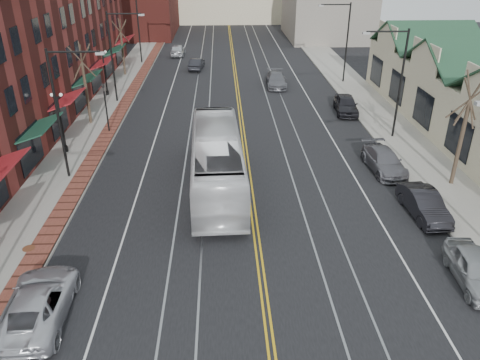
{
  "coord_description": "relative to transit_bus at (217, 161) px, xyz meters",
  "views": [
    {
      "loc": [
        -1.68,
        -11.21,
        13.44
      ],
      "look_at": [
        -0.74,
        11.3,
        2.0
      ],
      "focal_mm": 35.0,
      "sensor_mm": 36.0,
      "label": 1
    }
  ],
  "objects": [
    {
      "name": "sidewalk_left",
      "position": [
        -10.0,
        5.57,
        -1.65
      ],
      "size": [
        4.0,
        120.0,
        0.15
      ],
      "primitive_type": "cube",
      "color": "gray",
      "rests_on": "ground"
    },
    {
      "name": "sidewalk_right",
      "position": [
        14.0,
        5.57,
        -1.65
      ],
      "size": [
        4.0,
        120.0,
        0.15
      ],
      "primitive_type": "cube",
      "color": "gray",
      "rests_on": "ground"
    },
    {
      "name": "building_left",
      "position": [
        -17.0,
        12.57,
        3.77
      ],
      "size": [
        10.0,
        50.0,
        11.0
      ],
      "primitive_type": "cube",
      "color": "maroon",
      "rests_on": "ground"
    },
    {
      "name": "backdrop_right",
      "position": [
        17.0,
        50.57,
        3.77
      ],
      "size": [
        12.0,
        16.0,
        11.0
      ],
      "primitive_type": "cube",
      "color": "slate",
      "rests_on": "ground"
    },
    {
      "name": "streetlight_l_1",
      "position": [
        -9.05,
        1.57,
        3.3
      ],
      "size": [
        3.33,
        0.25,
        8.0
      ],
      "color": "black",
      "rests_on": "sidewalk_left"
    },
    {
      "name": "streetlight_l_2",
      "position": [
        -9.05,
        17.57,
        3.3
      ],
      "size": [
        3.33,
        0.25,
        8.0
      ],
      "color": "black",
      "rests_on": "sidewalk_left"
    },
    {
      "name": "streetlight_l_3",
      "position": [
        -9.05,
        33.57,
        3.3
      ],
      "size": [
        3.33,
        0.25,
        8.0
      ],
      "color": "black",
      "rests_on": "sidewalk_left"
    },
    {
      "name": "streetlight_r_1",
      "position": [
        13.05,
        7.57,
        3.3
      ],
      "size": [
        3.33,
        0.25,
        8.0
      ],
      "color": "black",
      "rests_on": "sidewalk_right"
    },
    {
      "name": "streetlight_r_2",
      "position": [
        13.05,
        23.57,
        3.3
      ],
      "size": [
        3.33,
        0.25,
        8.0
      ],
      "color": "black",
      "rests_on": "sidewalk_right"
    },
    {
      "name": "lamppost_l_2",
      "position": [
        -10.8,
        5.57,
        0.47
      ],
      "size": [
        0.84,
        0.28,
        4.27
      ],
      "color": "black",
      "rests_on": "sidewalk_left"
    },
    {
      "name": "lamppost_l_3",
      "position": [
        -10.8,
        19.57,
        0.47
      ],
      "size": [
        0.84,
        0.28,
        4.27
      ],
      "color": "black",
      "rests_on": "sidewalk_left"
    },
    {
      "name": "tree_left_near",
      "position": [
        -10.5,
        11.57,
        1.78
      ],
      "size": [
        1.78,
        1.37,
        6.48
      ],
      "color": "#382B21",
      "rests_on": "sidewalk_left"
    },
    {
      "name": "tree_left_far",
      "position": [
        -10.5,
        27.57,
        1.55
      ],
      "size": [
        1.66,
        1.28,
        6.02
      ],
      "color": "#382B21",
      "rests_on": "sidewalk_left"
    },
    {
      "name": "tree_right_mid",
      "position": [
        14.5,
        -0.43,
        2.02
      ],
      "size": [
        1.9,
        1.46,
        6.93
      ],
      "color": "#382B21",
      "rests_on": "sidewalk_right"
    },
    {
      "name": "manhole_far",
      "position": [
        -9.2,
        -6.43,
        -1.57
      ],
      "size": [
        0.6,
        0.6,
        0.02
      ],
      "primitive_type": "cylinder",
      "color": "#592D19",
      "rests_on": "sidewalk_left"
    },
    {
      "name": "traffic_signal",
      "position": [
        -8.6,
        9.57,
        0.62
      ],
      "size": [
        0.18,
        0.15,
        3.8
      ],
      "color": "black",
      "rests_on": "sidewalk_left"
    },
    {
      "name": "transit_bus",
      "position": [
        0.0,
        0.0,
        0.0
      ],
      "size": [
        3.3,
        12.5,
        3.46
      ],
      "primitive_type": "imported",
      "rotation": [
        0.0,
        0.0,
        3.17
      ],
      "color": "white",
      "rests_on": "ground"
    },
    {
      "name": "parked_suv",
      "position": [
        -7.09,
        -11.06,
        -1.0
      ],
      "size": [
        2.6,
        5.31,
        1.45
      ],
      "primitive_type": "imported",
      "rotation": [
        0.0,
        0.0,
        3.18
      ],
      "color": "silver",
      "rests_on": "ground"
    },
    {
      "name": "parked_car_a",
      "position": [
        11.3,
        -9.64,
        -1.02
      ],
      "size": [
        1.98,
        4.3,
        1.43
      ],
      "primitive_type": "imported",
      "rotation": [
        0.0,
        0.0,
        -0.07
      ],
      "color": "#9A9CA0",
      "rests_on": "ground"
    },
    {
      "name": "parked_car_b",
      "position": [
        11.3,
        -3.9,
        -1.02
      ],
      "size": [
        1.7,
        4.36,
        1.42
      ],
      "primitive_type": "imported",
      "rotation": [
        0.0,
        0.0,
        0.05
      ],
      "color": "black",
      "rests_on": "ground"
    },
    {
      "name": "parked_car_c",
      "position": [
        10.93,
        1.84,
        -1.04
      ],
      "size": [
        2.24,
        4.87,
        1.38
      ],
      "primitive_type": "imported",
      "rotation": [
        0.0,
        0.0,
        0.07
      ],
      "color": "slate",
      "rests_on": "ground"
    },
    {
      "name": "parked_car_d",
      "position": [
        11.3,
        13.62,
        -0.96
      ],
      "size": [
        2.23,
        4.67,
        1.54
      ],
      "primitive_type": "imported",
      "rotation": [
        0.0,
        0.0,
        -0.09
      ],
      "color": "black",
      "rests_on": "ground"
    },
    {
      "name": "distant_car_left",
      "position": [
        -2.5,
        30.18,
        -1.08
      ],
      "size": [
        1.87,
        4.11,
        1.31
      ],
      "primitive_type": "imported",
      "rotation": [
        0.0,
        0.0,
        3.01
      ],
      "color": "black",
      "rests_on": "ground"
    },
    {
      "name": "distant_car_right",
      "position": [
        6.12,
        22.38,
        -1.02
      ],
      "size": [
        2.19,
        4.98,
        1.42
      ],
      "primitive_type": "imported",
      "rotation": [
        0.0,
        0.0,
        -0.04
      ],
      "color": "slate",
      "rests_on": "ground"
    },
    {
      "name": "distant_car_far",
      "position": [
        -5.3,
        37.93,
        -0.98
      ],
      "size": [
        1.89,
        4.46,
        1.5
      ],
      "primitive_type": "imported",
      "rotation": [
        0.0,
        0.0,
        3.11
      ],
      "color": "#B8BBC0",
      "rests_on": "ground"
    }
  ]
}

